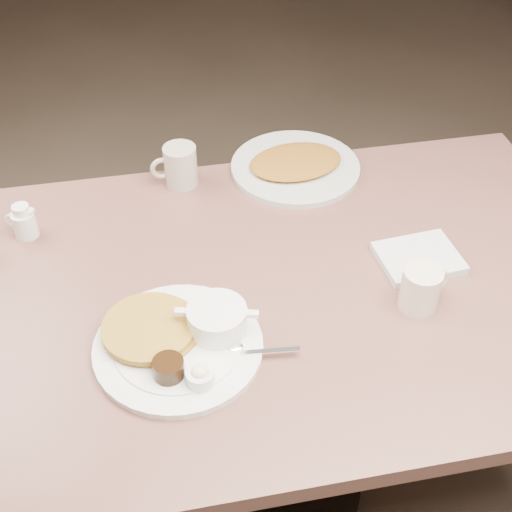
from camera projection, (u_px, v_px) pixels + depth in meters
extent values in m
cube|color=#4C3F33|center=(257.00, 484.00, 1.93)|extent=(7.00, 8.00, 0.02)
cube|color=#84564C|center=(258.00, 295.00, 1.43)|extent=(1.50, 0.90, 0.04)
cylinder|color=black|center=(258.00, 400.00, 1.67)|extent=(0.14, 0.14, 0.69)
cylinder|color=black|center=(257.00, 480.00, 1.91)|extent=(0.56, 0.56, 0.03)
cylinder|color=white|center=(178.00, 347.00, 1.29)|extent=(0.38, 0.38, 0.01)
cylinder|color=white|center=(178.00, 343.00, 1.29)|extent=(0.29, 0.29, 0.00)
cylinder|color=#B88A2D|center=(153.00, 330.00, 1.31)|extent=(0.22, 0.22, 0.01)
cylinder|color=#B88A2D|center=(149.00, 327.00, 1.29)|extent=(0.21, 0.21, 0.01)
cylinder|color=white|center=(217.00, 320.00, 1.30)|extent=(0.14, 0.14, 0.05)
cube|color=white|center=(181.00, 312.00, 1.29)|extent=(0.03, 0.02, 0.01)
cube|color=white|center=(252.00, 314.00, 1.28)|extent=(0.03, 0.02, 0.01)
ellipsoid|color=white|center=(210.00, 312.00, 1.29)|extent=(0.06, 0.06, 0.03)
ellipsoid|color=white|center=(225.00, 318.00, 1.28)|extent=(0.05, 0.05, 0.02)
cylinder|color=black|center=(169.00, 369.00, 1.22)|extent=(0.07, 0.07, 0.04)
cylinder|color=white|center=(200.00, 377.00, 1.21)|extent=(0.06, 0.06, 0.03)
ellipsoid|color=#FFFBC2|center=(200.00, 372.00, 1.20)|extent=(0.04, 0.04, 0.02)
cube|color=white|center=(266.00, 351.00, 1.27)|extent=(0.12, 0.02, 0.00)
ellipsoid|color=white|center=(233.00, 346.00, 1.28)|extent=(0.04, 0.04, 0.01)
cylinder|color=white|center=(420.00, 289.00, 1.35)|extent=(0.10, 0.10, 0.09)
cylinder|color=#2B261F|center=(424.00, 274.00, 1.33)|extent=(0.08, 0.08, 0.01)
torus|color=white|center=(437.00, 281.00, 1.37)|extent=(0.06, 0.03, 0.05)
cube|color=silver|center=(419.00, 258.00, 1.47)|extent=(0.18, 0.15, 0.02)
cylinder|color=#C0B2A5|center=(181.00, 166.00, 1.65)|extent=(0.08, 0.08, 0.10)
torus|color=#C0B2A5|center=(162.00, 168.00, 1.64)|extent=(0.06, 0.01, 0.06)
cylinder|color=white|center=(25.00, 224.00, 1.52)|extent=(0.06, 0.06, 0.06)
cylinder|color=white|center=(21.00, 210.00, 1.49)|extent=(0.04, 0.04, 0.02)
cone|color=white|center=(30.00, 213.00, 1.49)|extent=(0.02, 0.02, 0.02)
torus|color=white|center=(13.00, 221.00, 1.52)|extent=(0.04, 0.02, 0.04)
cylinder|color=beige|center=(295.00, 167.00, 1.72)|extent=(0.36, 0.36, 0.01)
ellipsoid|color=#9B6621|center=(296.00, 161.00, 1.71)|extent=(0.25, 0.19, 0.02)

